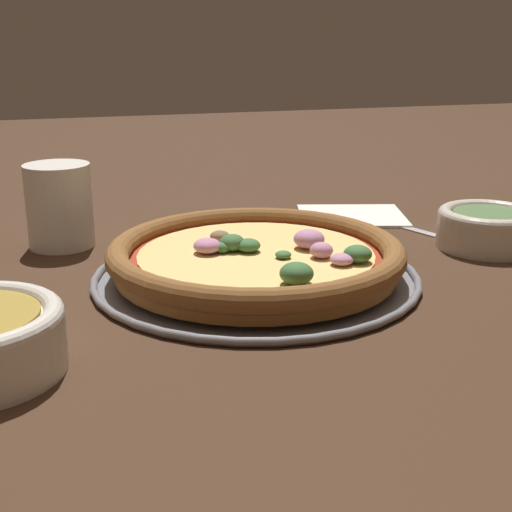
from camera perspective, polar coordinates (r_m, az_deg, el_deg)
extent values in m
plane|color=#3D2616|center=(0.73, 0.00, -1.95)|extent=(3.00, 3.00, 0.00)
cylinder|color=gray|center=(0.72, 0.00, -1.76)|extent=(0.32, 0.32, 0.01)
torus|color=gray|center=(0.72, 0.00, -1.56)|extent=(0.33, 0.33, 0.01)
cylinder|color=#A86B33|center=(0.72, 0.00, -0.68)|extent=(0.28, 0.28, 0.02)
torus|color=brown|center=(0.72, 0.00, 0.33)|extent=(0.30, 0.30, 0.02)
cylinder|color=#A32D19|center=(0.72, 0.00, 0.01)|extent=(0.25, 0.25, 0.00)
cylinder|color=#EAC670|center=(0.72, 0.00, 0.18)|extent=(0.24, 0.24, 0.00)
ellipsoid|color=#3D6B38|center=(0.70, 2.19, 0.11)|extent=(0.02, 0.02, 0.01)
ellipsoid|color=brown|center=(0.76, -2.91, 1.60)|extent=(0.03, 0.03, 0.01)
ellipsoid|color=#3D6B38|center=(0.63, 3.26, -1.40)|extent=(0.04, 0.04, 0.02)
ellipsoid|color=#3D6B38|center=(0.72, -2.74, 0.68)|extent=(0.02, 0.02, 0.01)
ellipsoid|color=#C17FA3|center=(0.72, -3.92, 0.83)|extent=(0.03, 0.03, 0.01)
ellipsoid|color=#3D6B38|center=(0.72, -1.92, 1.08)|extent=(0.03, 0.03, 0.02)
ellipsoid|color=#C17FA3|center=(0.68, 6.88, -0.27)|extent=(0.03, 0.03, 0.01)
ellipsoid|color=#C17FA3|center=(0.70, 5.26, 0.47)|extent=(0.02, 0.02, 0.02)
ellipsoid|color=#3D6B38|center=(0.72, -0.63, 0.86)|extent=(0.03, 0.03, 0.01)
ellipsoid|color=#3D6B38|center=(0.69, 8.14, 0.17)|extent=(0.04, 0.04, 0.02)
ellipsoid|color=#C17FA3|center=(0.73, 4.30, 1.35)|extent=(0.04, 0.04, 0.02)
cylinder|color=beige|center=(0.87, 18.00, 1.88)|extent=(0.12, 0.12, 0.04)
torus|color=beige|center=(0.87, 18.12, 3.10)|extent=(0.12, 0.12, 0.02)
cylinder|color=#4C6B3D|center=(0.87, 18.13, 3.23)|extent=(0.08, 0.08, 0.00)
cylinder|color=silver|center=(0.86, -15.45, 3.89)|extent=(0.08, 0.08, 0.10)
cube|color=white|center=(0.98, 7.66, 3.31)|extent=(0.17, 0.15, 0.01)
cube|color=#B7B7BC|center=(0.94, 11.41, 2.42)|extent=(0.05, 0.12, 0.00)
cube|color=#B7B7BC|center=(1.00, 7.81, 3.44)|extent=(0.04, 0.05, 0.00)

